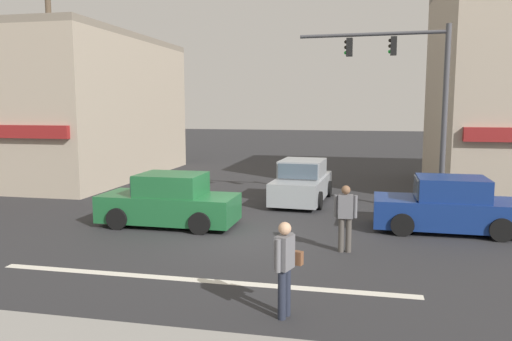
% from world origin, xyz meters
% --- Properties ---
extents(ground_plane, '(120.00, 120.00, 0.00)m').
position_xyz_m(ground_plane, '(0.00, 0.00, 0.00)').
color(ground_plane, '#2B2B2D').
extents(lane_marking_stripe, '(9.00, 0.24, 0.01)m').
position_xyz_m(lane_marking_stripe, '(0.00, -3.50, 0.00)').
color(lane_marking_stripe, silver).
rests_on(lane_marking_stripe, ground).
extents(building_left_block, '(12.05, 11.93, 7.01)m').
position_xyz_m(building_left_block, '(-13.31, 9.87, 3.50)').
color(building_left_block, tan).
rests_on(building_left_block, ground).
extents(utility_pole_near_left, '(1.40, 0.22, 8.38)m').
position_xyz_m(utility_pole_near_left, '(-8.78, 4.81, 4.34)').
color(utility_pole_near_left, brown).
rests_on(utility_pole_near_left, ground).
extents(traffic_light_mast, '(4.89, 0.42, 6.20)m').
position_xyz_m(traffic_light_mast, '(4.90, 4.35, 4.18)').
color(traffic_light_mast, '#47474C').
rests_on(traffic_light_mast, ground).
extents(sedan_crossing_rightbound, '(4.12, 1.92, 1.58)m').
position_xyz_m(sedan_crossing_rightbound, '(-2.37, 0.91, 0.71)').
color(sedan_crossing_rightbound, '#1E6033').
rests_on(sedan_crossing_rightbound, ground).
extents(sedan_crossing_center, '(4.13, 1.94, 1.58)m').
position_xyz_m(sedan_crossing_center, '(5.73, 1.90, 0.71)').
color(sedan_crossing_center, navy).
rests_on(sedan_crossing_center, ground).
extents(sedan_crossing_leftbound, '(2.07, 4.20, 1.58)m').
position_xyz_m(sedan_crossing_leftbound, '(1.09, 5.47, 0.71)').
color(sedan_crossing_leftbound, '#999EA3').
rests_on(sedan_crossing_leftbound, ground).
extents(pedestrian_foreground_with_bag, '(0.45, 0.67, 1.67)m').
position_xyz_m(pedestrian_foreground_with_bag, '(2.06, -4.90, 0.95)').
color(pedestrian_foreground_with_bag, '#232838').
rests_on(pedestrian_foreground_with_bag, ground).
extents(pedestrian_mid_crossing, '(0.57, 0.24, 1.67)m').
position_xyz_m(pedestrian_mid_crossing, '(2.92, -0.81, 0.95)').
color(pedestrian_mid_crossing, '#4C4742').
rests_on(pedestrian_mid_crossing, ground).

